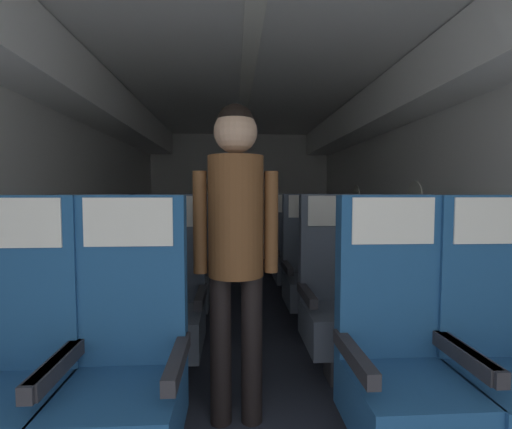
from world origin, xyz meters
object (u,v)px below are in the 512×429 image
object	(u,v)px
seat_a_left_aisle	(125,370)
seat_c_left_window	(132,274)
seat_a_left_window	(7,376)
seat_d_right_aisle	(334,255)
seat_c_right_window	(310,272)
seat_b_left_aisle	(168,304)
seat_d_left_aisle	(194,257)
seat_b_right_window	(337,301)
seat_a_right_window	(400,362)
seat_c_right_aisle	(360,271)
seat_a_right_aisle	(504,361)
seat_b_left_window	(91,307)
seat_d_left_window	(153,257)
seat_b_right_aisle	(405,300)
seat_c_left_aisle	(184,274)
seat_d_right_window	(294,255)
flight_attendant	(236,229)

from	to	relation	value
seat_a_left_aisle	seat_c_left_window	xyz separation A→B (m)	(-0.44, 1.71, 0.00)
seat_a_left_window	seat_d_right_aisle	distance (m)	3.24
seat_a_left_aisle	seat_c_right_window	distance (m)	2.01
seat_b_left_aisle	seat_d_left_aisle	bearing A→B (deg)	90.43
seat_b_right_window	seat_c_left_window	xyz separation A→B (m)	(-1.54, 0.86, 0.00)
seat_c_left_window	seat_d_left_aisle	distance (m)	0.94
seat_d_left_aisle	seat_a_right_window	bearing A→B (deg)	-66.42
seat_d_right_aisle	seat_a_right_window	bearing A→B (deg)	-99.90
seat_c_right_aisle	seat_c_right_window	size ratio (longest dim) A/B	1.00
seat_a_right_aisle	seat_b_left_window	world-z (taller)	same
seat_d_left_window	seat_a_left_aisle	bearing A→B (deg)	-80.05
seat_a_right_aisle	seat_b_right_window	xyz separation A→B (m)	(-0.45, 0.87, 0.00)
seat_a_right_window	seat_b_right_aisle	world-z (taller)	same
seat_a_left_window	seat_b_right_window	size ratio (longest dim) A/B	1.00
seat_a_right_window	seat_b_left_window	bearing A→B (deg)	151.90
seat_b_right_aisle	seat_a_right_window	bearing A→B (deg)	-117.17
seat_c_right_window	seat_d_right_aisle	bearing A→B (deg)	62.10
seat_b_right_aisle	seat_b_right_window	xyz separation A→B (m)	(-0.45, 0.01, 0.00)
seat_c_right_window	seat_b_right_window	bearing A→B (deg)	-89.94
seat_d_left_window	seat_c_left_aisle	bearing A→B (deg)	-61.82
seat_a_right_window	seat_c_left_window	bearing A→B (deg)	132.18
seat_a_right_window	seat_c_right_window	world-z (taller)	same
seat_b_right_window	seat_b_right_aisle	bearing A→B (deg)	-0.66
seat_a_right_aisle	seat_a_left_aisle	bearing A→B (deg)	179.25
seat_a_left_aisle	seat_b_right_aisle	size ratio (longest dim) A/B	1.00
seat_b_right_window	seat_c_right_window	distance (m)	0.83
seat_a_left_window	seat_c_left_window	xyz separation A→B (m)	(-0.00, 1.72, 0.00)
seat_a_right_aisle	seat_c_right_aisle	size ratio (longest dim) A/B	1.00
seat_b_left_window	seat_c_left_window	xyz separation A→B (m)	(0.01, 0.88, 0.00)
seat_d_left_aisle	seat_d_right_aisle	distance (m)	1.56
seat_b_right_aisle	seat_c_left_aisle	bearing A→B (deg)	150.73
seat_d_left_aisle	seat_c_right_window	bearing A→B (deg)	-37.93
seat_a_left_aisle	seat_d_right_aisle	world-z (taller)	same
seat_b_right_aisle	seat_c_right_window	distance (m)	0.95
seat_c_left_window	seat_b_left_window	bearing A→B (deg)	-90.59
seat_d_left_window	seat_b_left_aisle	bearing A→B (deg)	-74.79
seat_b_right_window	seat_c_right_window	bearing A→B (deg)	90.06
seat_a_left_aisle	seat_d_left_window	world-z (taller)	same
seat_a_left_aisle	seat_b_left_window	xyz separation A→B (m)	(-0.45, 0.83, 0.00)
seat_b_left_aisle	seat_c_left_window	xyz separation A→B (m)	(-0.45, 0.85, 0.00)
seat_b_left_aisle	seat_a_left_aisle	bearing A→B (deg)	-90.87
seat_b_left_aisle	seat_d_right_window	size ratio (longest dim) A/B	1.00
seat_b_left_window	seat_c_right_window	distance (m)	1.77
seat_d_right_aisle	seat_c_right_aisle	bearing A→B (deg)	-90.32
seat_b_right_window	flight_attendant	size ratio (longest dim) A/B	0.72
seat_a_left_window	seat_c_right_window	world-z (taller)	same
seat_d_left_window	flight_attendant	bearing A→B (deg)	-67.46
seat_b_right_aisle	seat_d_left_aisle	distance (m)	2.29
seat_c_left_aisle	seat_a_left_aisle	bearing A→B (deg)	-90.04
seat_b_left_aisle	seat_c_right_aisle	world-z (taller)	same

